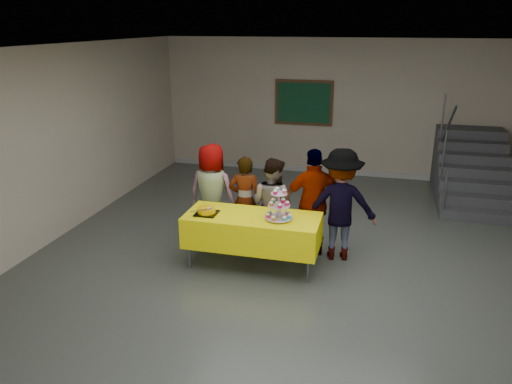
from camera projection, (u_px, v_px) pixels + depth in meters
room_shell at (304, 122)px, 6.22m from camera, size 10.00×10.04×3.02m
bake_table at (252, 230)px, 6.98m from camera, size 1.88×0.78×0.77m
cupcake_stand at (279, 208)px, 6.72m from camera, size 0.38×0.38×0.44m
bear_cake at (207, 210)px, 6.95m from camera, size 0.32×0.36×0.12m
schoolchild_a at (212, 193)px, 7.79m from camera, size 0.80×0.56×1.56m
schoolchild_b at (245, 200)px, 7.69m from camera, size 0.55×0.40×1.41m
schoolchild_c at (273, 204)px, 7.51m from camera, size 0.86×0.78×1.43m
schoolchild_d at (314, 203)px, 7.29m from camera, size 1.02×0.63×1.62m
schoolchild_e at (340, 205)px, 7.16m from camera, size 1.15×0.77×1.65m
staircase at (470, 172)px, 9.88m from camera, size 1.30×2.40×2.04m
noticeboard at (304, 103)px, 11.11m from camera, size 1.30×0.05×1.00m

